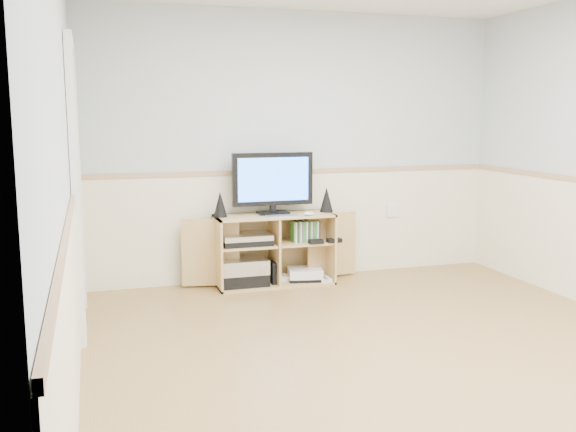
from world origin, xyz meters
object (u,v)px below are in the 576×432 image
object	(u,v)px
media_cabinet	(273,248)
game_consoles	(303,275)
monitor	(273,181)
keyboard	(282,216)

from	to	relation	value
media_cabinet	game_consoles	size ratio (longest dim) A/B	3.65
media_cabinet	game_consoles	distance (m)	0.39
monitor	keyboard	world-z (taller)	monitor
media_cabinet	keyboard	bearing A→B (deg)	-79.80
keyboard	game_consoles	xyz separation A→B (m)	(0.24, 0.13, -0.59)
media_cabinet	keyboard	distance (m)	0.38
media_cabinet	monitor	size ratio (longest dim) A/B	2.24
media_cabinet	keyboard	world-z (taller)	keyboard
media_cabinet	monitor	xyz separation A→B (m)	(-0.00, -0.00, 0.62)
media_cabinet	keyboard	size ratio (longest dim) A/B	5.81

